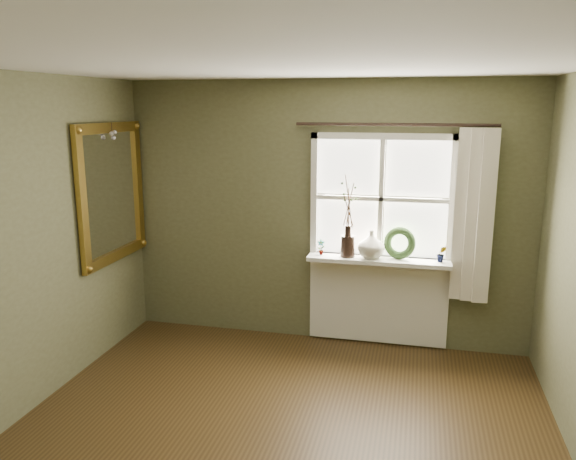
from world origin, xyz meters
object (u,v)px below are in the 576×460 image
(cream_vase, at_px, (371,244))
(gilt_mirror, at_px, (112,192))
(wreath, at_px, (399,246))
(dark_jug, at_px, (348,246))

(cream_vase, xyz_separation_m, gilt_mirror, (-2.44, -0.46, 0.48))
(cream_vase, height_order, wreath, wreath)
(dark_jug, bearing_deg, gilt_mirror, -168.28)
(dark_jug, height_order, cream_vase, cream_vase)
(cream_vase, relative_size, gilt_mirror, 0.20)
(cream_vase, height_order, gilt_mirror, gilt_mirror)
(dark_jug, xyz_separation_m, cream_vase, (0.22, 0.00, 0.03))
(dark_jug, relative_size, wreath, 0.67)
(cream_vase, bearing_deg, gilt_mirror, -169.33)
(wreath, distance_m, gilt_mirror, 2.80)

